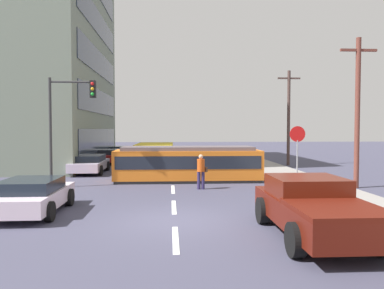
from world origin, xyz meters
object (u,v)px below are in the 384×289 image
object	(u,v)px
parked_sedan_furthest	(118,152)
utility_pole_mid	(289,116)
city_bus	(155,155)
traffic_light_mast	(68,112)
pedestrian_crossing	(201,170)
pickup_truck_parked	(313,207)
utility_pole_near	(357,110)
stop_sign	(297,143)
parked_sedan_near	(32,195)
parked_sedan_mid	(90,164)
streetcar_tram	(188,163)
parked_sedan_far	(108,156)

from	to	relation	value
parked_sedan_furthest	utility_pole_mid	bearing A→B (deg)	-28.77
city_bus	traffic_light_mast	distance (m)	9.16
pedestrian_crossing	city_bus	bearing A→B (deg)	106.24
pickup_truck_parked	utility_pole_near	distance (m)	9.99
stop_sign	utility_pole_near	distance (m)	3.33
utility_pole_near	parked_sedan_furthest	bearing A→B (deg)	126.30
parked_sedan_furthest	traffic_light_mast	world-z (taller)	traffic_light_mast
parked_sedan_near	parked_sedan_furthest	size ratio (longest dim) A/B	0.97
pedestrian_crossing	parked_sedan_furthest	xyz separation A→B (m)	(-6.55, 19.20, -0.32)
pedestrian_crossing	utility_pole_mid	size ratio (longest dim) A/B	0.22
pedestrian_crossing	stop_sign	size ratio (longest dim) A/B	0.58
pedestrian_crossing	parked_sedan_mid	distance (m)	9.64
stop_sign	utility_pole_near	xyz separation A→B (m)	(2.91, -0.11, 1.62)
city_bus	parked_sedan_mid	world-z (taller)	city_bus
parked_sedan_mid	traffic_light_mast	world-z (taller)	traffic_light_mast
streetcar_tram	utility_pole_mid	size ratio (longest dim) A/B	1.07
city_bus	utility_pole_near	world-z (taller)	utility_pole_near
stop_sign	parked_sedan_furthest	bearing A→B (deg)	120.41
parked_sedan_near	stop_sign	size ratio (longest dim) A/B	1.41
stop_sign	traffic_light_mast	size ratio (longest dim) A/B	0.54
pedestrian_crossing	parked_sedan_mid	bearing A→B (deg)	134.28
utility_pole_mid	stop_sign	bearing A→B (deg)	-105.92
pickup_truck_parked	parked_sedan_furthest	bearing A→B (deg)	108.08
parked_sedan_mid	stop_sign	distance (m)	13.41
pickup_truck_parked	traffic_light_mast	xyz separation A→B (m)	(-8.80, 8.89, 2.91)
parked_sedan_furthest	pickup_truck_parked	bearing A→B (deg)	-71.92
parked_sedan_furthest	parked_sedan_near	bearing A→B (deg)	-89.13
parked_sedan_furthest	utility_pole_mid	world-z (taller)	utility_pole_mid
pedestrian_crossing	utility_pole_near	bearing A→B (deg)	-0.48
stop_sign	utility_pole_mid	world-z (taller)	utility_pole_mid
city_bus	pedestrian_crossing	xyz separation A→B (m)	(2.55, -8.75, -0.11)
pedestrian_crossing	pickup_truck_parked	world-z (taller)	pedestrian_crossing
parked_sedan_furthest	stop_sign	xyz separation A→B (m)	(11.24, -19.15, 1.57)
pedestrian_crossing	traffic_light_mast	xyz separation A→B (m)	(-6.47, 0.90, 2.77)
parked_sedan_far	utility_pole_mid	distance (m)	15.09
traffic_light_mast	pedestrian_crossing	bearing A→B (deg)	-7.95
pickup_truck_parked	utility_pole_mid	distance (m)	20.29
pickup_truck_parked	utility_pole_near	world-z (taller)	utility_pole_near
traffic_light_mast	utility_pole_near	xyz separation A→B (m)	(14.08, -0.97, 0.11)
streetcar_tram	traffic_light_mast	xyz separation A→B (m)	(-5.97, -2.03, 2.72)
pickup_truck_parked	parked_sedan_mid	world-z (taller)	pickup_truck_parked
parked_sedan_furthest	traffic_light_mast	size ratio (longest dim) A/B	0.77
utility_pole_mid	streetcar_tram	bearing A→B (deg)	-135.21
parked_sedan_far	utility_pole_mid	xyz separation A→B (m)	(14.55, -2.26, 3.29)
utility_pole_near	streetcar_tram	bearing A→B (deg)	159.69
parked_sedan_mid	utility_pole_near	distance (m)	16.25
pedestrian_crossing	parked_sedan_far	distance (m)	15.08
pedestrian_crossing	stop_sign	world-z (taller)	stop_sign
traffic_light_mast	utility_pole_mid	size ratio (longest dim) A/B	0.72
traffic_light_mast	streetcar_tram	bearing A→B (deg)	18.80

